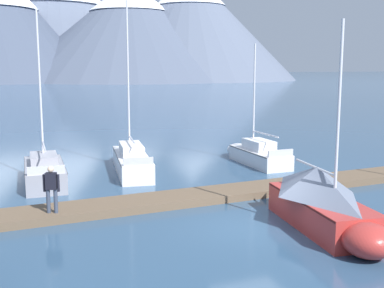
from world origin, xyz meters
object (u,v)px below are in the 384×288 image
sailboat_mid_dock_port (131,159)px  sailboat_far_berth (255,153)px  person_on_dock (51,187)px  sailboat_mid_dock_starboard (324,202)px  sailboat_second_berth (44,170)px

sailboat_mid_dock_port → sailboat_far_berth: bearing=-4.9°
person_on_dock → sailboat_far_berth: bearing=29.6°
sailboat_far_berth → sailboat_mid_dock_port: bearing=175.1°
sailboat_mid_dock_starboard → person_on_dock: sailboat_mid_dock_starboard is taller
sailboat_far_berth → person_on_dock: sailboat_far_berth is taller
sailboat_second_berth → sailboat_mid_dock_port: size_ratio=0.91×
sailboat_mid_dock_port → sailboat_mid_dock_starboard: sailboat_mid_dock_port is taller
sailboat_mid_dock_starboard → person_on_dock: (-8.44, 4.21, 0.30)m
sailboat_second_berth → person_on_dock: 6.34m
sailboat_mid_dock_port → sailboat_mid_dock_starboard: size_ratio=1.28×
sailboat_mid_dock_starboard → sailboat_far_berth: bearing=73.1°
sailboat_second_berth → sailboat_mid_dock_port: sailboat_mid_dock_port is taller
person_on_dock → sailboat_mid_dock_starboard: bearing=-26.5°
sailboat_mid_dock_starboard → sailboat_second_berth: bearing=128.1°
sailboat_mid_dock_port → sailboat_far_berth: (7.08, -0.61, -0.06)m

